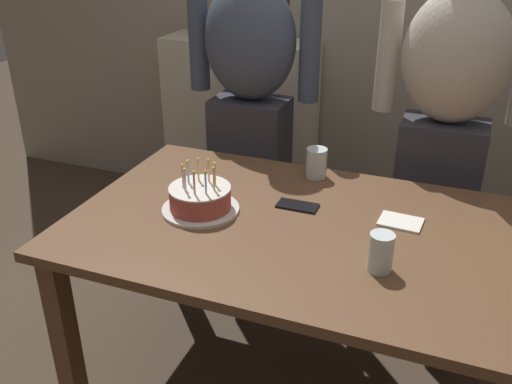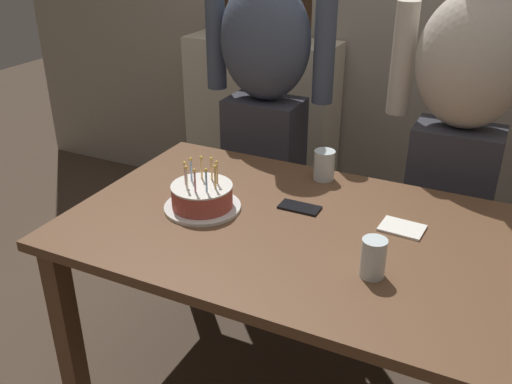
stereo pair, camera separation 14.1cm
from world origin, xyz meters
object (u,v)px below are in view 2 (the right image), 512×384
(water_glass_far, at_px, (373,258))
(person_woman_cardigan, at_px, (459,138))
(cell_phone, at_px, (300,207))
(person_man_bearded, at_px, (265,109))
(napkin_stack, at_px, (402,228))
(water_glass_near, at_px, (324,165))
(birthday_cake, at_px, (202,197))

(water_glass_far, height_order, person_woman_cardigan, person_woman_cardigan)
(cell_phone, height_order, person_man_bearded, person_man_bearded)
(napkin_stack, xyz_separation_m, person_man_bearded, (-0.77, 0.57, 0.13))
(napkin_stack, bearing_deg, water_glass_near, 145.10)
(cell_phone, xyz_separation_m, napkin_stack, (0.36, 0.01, 0.00))
(cell_phone, distance_m, person_man_bearded, 0.73)
(water_glass_near, relative_size, napkin_stack, 0.83)
(person_woman_cardigan, bearing_deg, cell_phone, 53.36)
(birthday_cake, height_order, water_glass_far, birthday_cake)
(cell_phone, bearing_deg, birthday_cake, -153.93)
(water_glass_far, height_order, person_man_bearded, person_man_bearded)
(water_glass_far, relative_size, napkin_stack, 0.85)
(person_man_bearded, bearing_deg, napkin_stack, 143.40)
(birthday_cake, height_order, water_glass_near, birthday_cake)
(person_man_bearded, bearing_deg, water_glass_far, 130.66)
(person_man_bearded, bearing_deg, water_glass_near, 141.92)
(water_glass_far, relative_size, person_man_bearded, 0.07)
(water_glass_far, bearing_deg, water_glass_near, 121.91)
(birthday_cake, bearing_deg, water_glass_near, 54.57)
(water_glass_near, height_order, cell_phone, water_glass_near)
(birthday_cake, distance_m, person_man_bearded, 0.75)
(cell_phone, height_order, person_woman_cardigan, person_woman_cardigan)
(water_glass_near, bearing_deg, person_man_bearded, 141.92)
(water_glass_near, xyz_separation_m, napkin_stack, (0.37, -0.26, -0.05))
(birthday_cake, distance_m, person_woman_cardigan, 1.05)
(water_glass_far, relative_size, person_woman_cardigan, 0.07)
(person_man_bearded, distance_m, person_woman_cardigan, 0.85)
(water_glass_near, bearing_deg, napkin_stack, -34.90)
(water_glass_far, height_order, cell_phone, water_glass_far)
(water_glass_far, distance_m, person_woman_cardigan, 0.88)
(person_man_bearded, height_order, person_woman_cardigan, same)
(birthday_cake, height_order, person_woman_cardigan, person_woman_cardigan)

